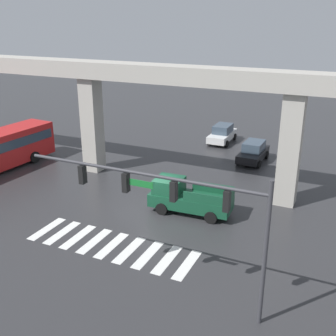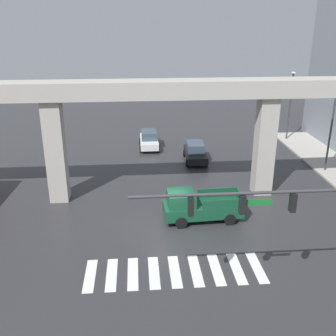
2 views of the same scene
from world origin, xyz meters
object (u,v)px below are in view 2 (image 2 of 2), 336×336
(sedan_white, at_px, (149,139))
(street_lamp_mid_block, at_px, (332,120))
(street_lamp_far_north, at_px, (291,98))
(traffic_signal_mast, at_px, (295,211))
(pickup_truck, at_px, (198,206))
(sedan_black, at_px, (195,152))

(sedan_white, relative_size, street_lamp_mid_block, 0.59)
(street_lamp_mid_block, bearing_deg, street_lamp_far_north, 90.00)
(sedan_white, distance_m, traffic_signal_mast, 24.46)
(street_lamp_mid_block, relative_size, street_lamp_far_north, 1.00)
(traffic_signal_mast, distance_m, street_lamp_far_north, 26.64)
(pickup_truck, relative_size, street_lamp_far_north, 0.72)
(street_lamp_mid_block, bearing_deg, sedan_black, 161.92)
(traffic_signal_mast, relative_size, street_lamp_far_north, 1.50)
(pickup_truck, height_order, street_lamp_mid_block, street_lamp_mid_block)
(sedan_black, distance_m, street_lamp_far_north, 12.73)
(traffic_signal_mast, bearing_deg, street_lamp_mid_block, 59.21)
(traffic_signal_mast, distance_m, street_lamp_mid_block, 18.30)
(sedan_white, xyz_separation_m, street_lamp_far_north, (14.85, 1.41, 3.70))
(pickup_truck, distance_m, sedan_black, 11.29)
(pickup_truck, bearing_deg, street_lamp_mid_block, 32.12)
(sedan_white, distance_m, street_lamp_far_north, 15.37)
(sedan_white, xyz_separation_m, street_lamp_mid_block, (14.85, -7.81, 3.70))
(pickup_truck, relative_size, sedan_black, 1.20)
(traffic_signal_mast, bearing_deg, sedan_black, 94.16)
(pickup_truck, xyz_separation_m, sedan_white, (-2.62, 15.49, -0.14))
(sedan_white, height_order, street_lamp_mid_block, street_lamp_mid_block)
(sedan_white, xyz_separation_m, traffic_signal_mast, (5.49, -23.53, 3.83))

